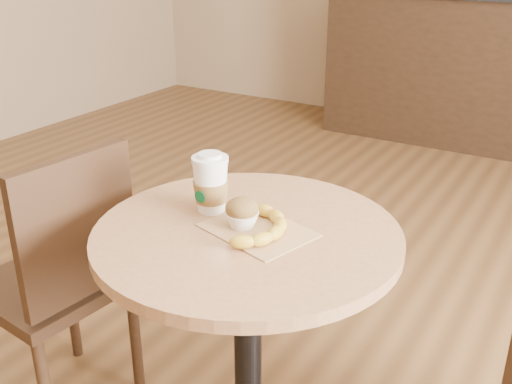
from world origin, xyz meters
TOP-DOWN VIEW (x-y plane):
  - cafe_table at (0.08, -0.11)m, footprint 0.72×0.72m
  - chair_left at (-0.50, -0.19)m, footprint 0.42×0.42m
  - service_counter at (0.00, 3.18)m, footprint 2.30×0.65m
  - kraft_bag at (0.10, -0.10)m, footprint 0.28×0.24m
  - coffee_cup at (-0.05, -0.07)m, footprint 0.09×0.09m
  - muffin at (0.06, -0.11)m, footprint 0.08×0.08m
  - banana at (0.12, -0.12)m, footprint 0.17×0.24m

SIDE VIEW (x-z plane):
  - chair_left at x=-0.50m, z-range 0.04..0.91m
  - service_counter at x=0.00m, z-range 0.00..1.04m
  - cafe_table at x=0.08m, z-range 0.16..0.91m
  - kraft_bag at x=0.10m, z-range 0.75..0.75m
  - banana at x=0.12m, z-range 0.75..0.78m
  - muffin at x=0.06m, z-range 0.75..0.82m
  - coffee_cup at x=-0.05m, z-range 0.74..0.89m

